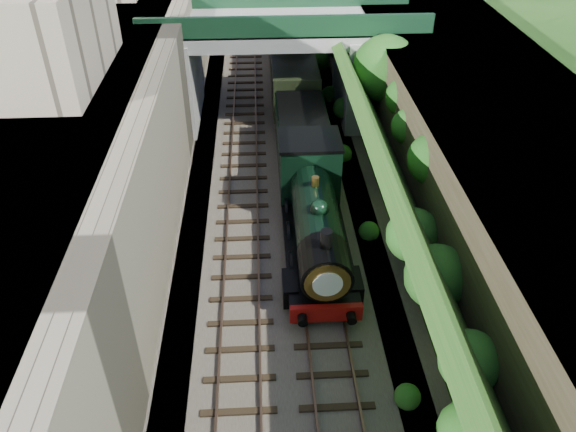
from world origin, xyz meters
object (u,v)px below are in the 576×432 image
at_px(tree, 386,70).
at_px(tender, 302,140).
at_px(locomotive, 315,215).
at_px(road_bridge, 291,55).

height_order(tree, tender, tree).
relative_size(locomotive, tender, 1.70).
relative_size(tree, locomotive, 0.65).
bearing_deg(locomotive, tender, 90.00).
distance_m(tree, locomotive, 10.86).
distance_m(road_bridge, locomotive, 13.68).
bearing_deg(tender, locomotive, -90.00).
height_order(road_bridge, locomotive, road_bridge).
relative_size(road_bridge, tree, 2.42).
xyz_separation_m(tree, tender, (-4.71, -2.02, -3.03)).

